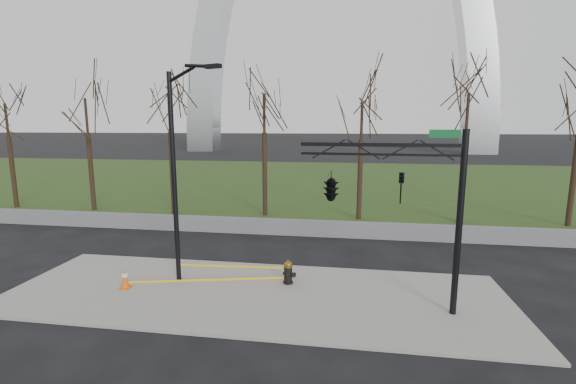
# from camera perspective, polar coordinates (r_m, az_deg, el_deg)

# --- Properties ---
(ground) EXTENTS (500.00, 500.00, 0.00)m
(ground) POSITION_cam_1_polar(r_m,az_deg,el_deg) (14.87, -4.86, -14.64)
(ground) COLOR black
(ground) RESTS_ON ground
(sidewalk) EXTENTS (18.00, 6.00, 0.10)m
(sidewalk) POSITION_cam_1_polar(r_m,az_deg,el_deg) (14.85, -4.86, -14.46)
(sidewalk) COLOR gray
(sidewalk) RESTS_ON ground
(grass_strip) EXTENTS (120.00, 40.00, 0.06)m
(grass_strip) POSITION_cam_1_polar(r_m,az_deg,el_deg) (43.70, 4.40, 1.72)
(grass_strip) COLOR #273D16
(grass_strip) RESTS_ON ground
(guardrail) EXTENTS (60.00, 0.30, 0.90)m
(guardrail) POSITION_cam_1_polar(r_m,az_deg,el_deg) (22.14, -0.00, -5.10)
(guardrail) COLOR #59595B
(guardrail) RESTS_ON ground
(tree_row) EXTENTS (41.50, 4.00, 8.78)m
(tree_row) POSITION_cam_1_polar(r_m,az_deg,el_deg) (25.80, -3.61, 5.89)
(tree_row) COLOR black
(tree_row) RESTS_ON ground
(fire_hydrant) EXTENTS (0.58, 0.41, 0.93)m
(fire_hydrant) POSITION_cam_1_polar(r_m,az_deg,el_deg) (15.42, 0.06, -11.55)
(fire_hydrant) COLOR black
(fire_hydrant) RESTS_ON sidewalk
(traffic_cone) EXTENTS (0.41, 0.41, 0.71)m
(traffic_cone) POSITION_cam_1_polar(r_m,az_deg,el_deg) (16.20, -22.47, -11.53)
(traffic_cone) COLOR #DE520B
(traffic_cone) RESTS_ON sidewalk
(street_light) EXTENTS (2.30, 0.95, 8.21)m
(street_light) POSITION_cam_1_polar(r_m,az_deg,el_deg) (15.22, -15.60, 3.98)
(street_light) COLOR black
(street_light) RESTS_ON ground
(traffic_signal_mast) EXTENTS (5.10, 2.51, 6.00)m
(traffic_signal_mast) POSITION_cam_1_polar(r_m,az_deg,el_deg) (12.91, 9.62, 0.77)
(traffic_signal_mast) COLOR black
(traffic_signal_mast) RESTS_ON ground
(caution_tape) EXTENTS (5.93, 1.39, 0.47)m
(caution_tape) POSITION_cam_1_polar(r_m,az_deg,el_deg) (15.61, -10.03, -11.62)
(caution_tape) COLOR #DCBD0B
(caution_tape) RESTS_ON ground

